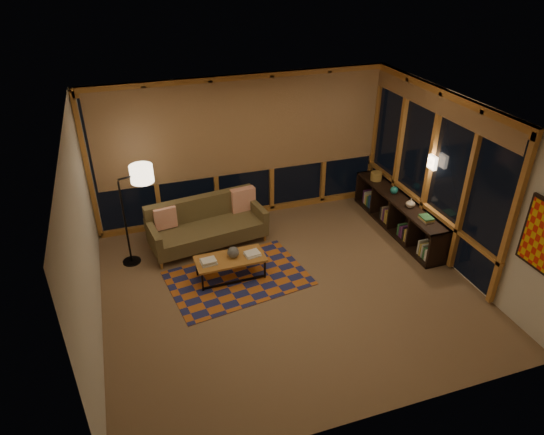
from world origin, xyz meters
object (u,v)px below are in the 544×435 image
object	(u,v)px
coffee_table	(231,267)
floor_lamp	(125,219)
sofa	(208,225)
bookshelf	(398,214)

from	to	relation	value
coffee_table	floor_lamp	size ratio (longest dim) A/B	0.66
sofa	coffee_table	bearing A→B (deg)	-90.73
coffee_table	floor_lamp	distance (m)	1.85
sofa	coffee_table	distance (m)	1.07
sofa	floor_lamp	xyz separation A→B (m)	(-1.33, -0.11, 0.43)
coffee_table	bookshelf	size ratio (longest dim) A/B	0.43
bookshelf	sofa	bearing A→B (deg)	170.45
sofa	bookshelf	bearing A→B (deg)	-17.96
sofa	floor_lamp	distance (m)	1.40
coffee_table	bookshelf	xyz separation A→B (m)	(3.26, 0.46, 0.14)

